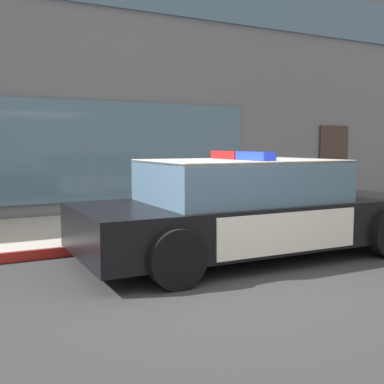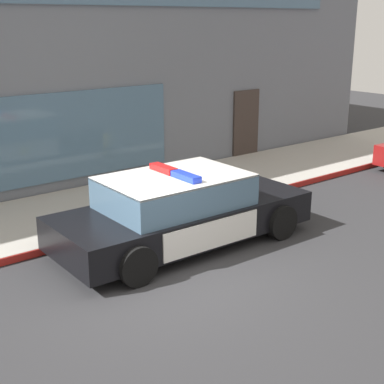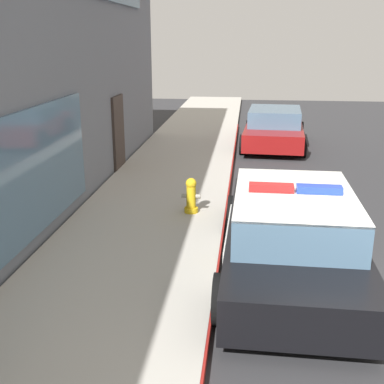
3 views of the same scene
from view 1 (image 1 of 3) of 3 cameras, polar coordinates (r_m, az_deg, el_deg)
name	(u,v)px [view 1 (image 1 of 3)]	position (r m, az deg, el deg)	size (l,w,h in m)	color
ground	(210,287)	(5.42, 2.22, -11.33)	(48.00, 48.00, 0.00)	#303033
sidewalk	(108,228)	(8.76, -10.10, -4.33)	(48.00, 3.06, 0.15)	#B2ADA3
curb_red_paint	(139,244)	(7.33, -6.41, -6.25)	(28.80, 0.04, 0.14)	maroon
storefront_building	(13,77)	(14.49, -20.72, 12.77)	(25.62, 8.99, 6.92)	slate
police_cruiser	(249,209)	(6.81, 6.83, -1.99)	(5.03, 2.23, 1.49)	black
fire_hydrant	(289,200)	(9.61, 11.54, -0.90)	(0.34, 0.39, 0.73)	gold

